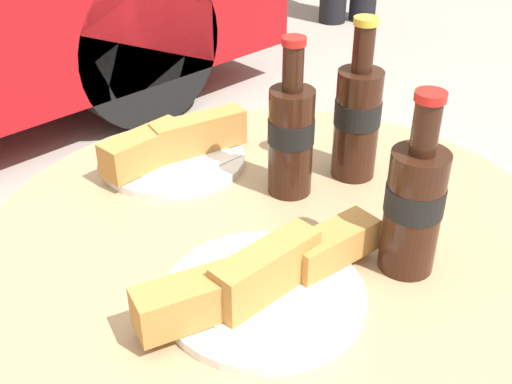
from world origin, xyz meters
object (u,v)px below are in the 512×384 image
object	(u,v)px
bistro_table	(275,315)
lunch_plate_near	(263,284)
cola_bottle_right	(291,135)
lunch_plate_far	(173,150)
cola_bottle_left	(414,204)
cola_bottle_center	(357,117)

from	to	relation	value
bistro_table	lunch_plate_near	world-z (taller)	lunch_plate_near
cola_bottle_right	lunch_plate_far	world-z (taller)	cola_bottle_right
cola_bottle_left	lunch_plate_far	world-z (taller)	cola_bottle_left
lunch_plate_far	lunch_plate_near	bearing A→B (deg)	-110.72
bistro_table	lunch_plate_far	size ratio (longest dim) A/B	3.37
lunch_plate_near	lunch_plate_far	bearing A→B (deg)	69.28
cola_bottle_left	cola_bottle_right	world-z (taller)	same
cola_bottle_center	lunch_plate_far	xyz separation A→B (m)	(-0.18, 0.21, -0.07)
bistro_table	cola_bottle_right	distance (m)	0.25
cola_bottle_left	cola_bottle_right	xyz separation A→B (m)	(0.02, 0.22, -0.00)
cola_bottle_right	cola_bottle_left	bearing A→B (deg)	-96.52
cola_bottle_center	lunch_plate_far	world-z (taller)	cola_bottle_center
bistro_table	cola_bottle_left	distance (m)	0.28
bistro_table	lunch_plate_far	distance (m)	0.29
cola_bottle_right	lunch_plate_near	bearing A→B (deg)	-143.87
cola_bottle_right	lunch_plate_far	bearing A→B (deg)	112.22
cola_bottle_left	lunch_plate_far	size ratio (longest dim) A/B	0.96
cola_bottle_right	lunch_plate_near	distance (m)	0.25
bistro_table	cola_bottle_center	distance (m)	0.31
cola_bottle_right	bistro_table	bearing A→B (deg)	-144.57
cola_bottle_right	cola_bottle_center	size ratio (longest dim) A/B	0.95
bistro_table	cola_bottle_right	world-z (taller)	cola_bottle_right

